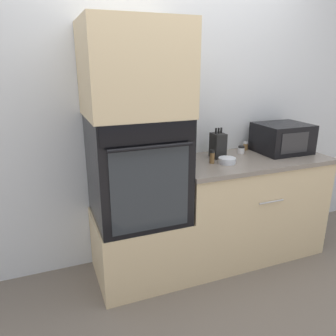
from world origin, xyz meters
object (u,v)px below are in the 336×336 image
bowl (227,160)px  condiment_jar_far (246,146)px  knife_block (218,145)px  condiment_jar_mid (212,157)px  condiment_jar_back (214,148)px  wall_oven (137,169)px  microwave (282,138)px  condiment_jar_near (241,150)px

bowl → condiment_jar_far: bearing=38.6°
knife_block → condiment_jar_mid: (-0.12, -0.13, -0.05)m
bowl → condiment_jar_far: size_ratio=1.84×
bowl → condiment_jar_back: condiment_jar_back is taller
wall_oven → condiment_jar_mid: 0.60m
knife_block → condiment_jar_back: 0.11m
wall_oven → knife_block: 0.73m
bowl → condiment_jar_far: (0.37, 0.29, 0.01)m
bowl → condiment_jar_mid: 0.12m
microwave → bowl: bearing=-168.8°
knife_block → condiment_jar_far: bearing=18.8°
wall_oven → condiment_jar_back: size_ratio=6.85×
microwave → knife_block: (-0.60, 0.05, -0.02)m
condiment_jar_near → condiment_jar_mid: (-0.38, -0.17, 0.02)m
wall_oven → bowl: wall_oven is taller
bowl → condiment_jar_mid: condiment_jar_mid is taller
condiment_jar_far → condiment_jar_back: size_ratio=0.66×
condiment_jar_mid → condiment_jar_far: bearing=27.6°
microwave → knife_block: 0.61m
knife_block → condiment_jar_mid: 0.18m
condiment_jar_far → wall_oven: bearing=-167.9°
microwave → condiment_jar_mid: size_ratio=4.01×
microwave → condiment_jar_near: bearing=165.6°
condiment_jar_near → condiment_jar_back: size_ratio=0.58×
condiment_jar_mid → condiment_jar_near: bearing=24.0°
wall_oven → microwave: 1.33m
condiment_jar_mid → knife_block: bearing=46.4°
condiment_jar_far → condiment_jar_back: bearing=-176.6°
knife_block → condiment_jar_near: bearing=9.0°
microwave → condiment_jar_far: microwave is taller
bowl → condiment_jar_mid: size_ratio=1.26×
condiment_jar_near → condiment_jar_back: bearing=165.2°
knife_block → condiment_jar_far: size_ratio=3.36×
condiment_jar_far → condiment_jar_back: 0.33m
knife_block → condiment_jar_far: 0.38m
knife_block → bowl: (-0.01, -0.17, -0.08)m
bowl → condiment_jar_back: (0.04, 0.27, 0.03)m
microwave → condiment_jar_back: bearing=165.4°
condiment_jar_mid → condiment_jar_far: (0.48, 0.25, -0.02)m
condiment_jar_mid → microwave: bearing=6.2°
condiment_jar_far → condiment_jar_near: bearing=-140.7°
wall_oven → condiment_jar_mid: bearing=-1.8°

